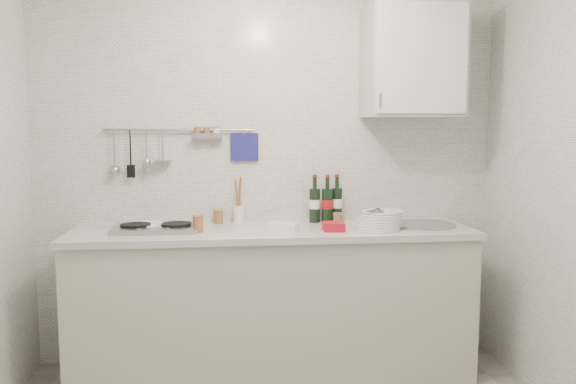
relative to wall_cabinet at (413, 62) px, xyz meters
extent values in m
cube|color=silver|center=(-0.90, 0.18, -0.70)|extent=(3.00, 0.02, 2.50)
cube|color=#B1AEA3|center=(-0.90, -0.12, -1.51)|extent=(2.40, 0.60, 0.88)
cube|color=silver|center=(-0.90, -0.12, -1.05)|extent=(2.44, 0.64, 0.04)
cube|color=black|center=(-0.90, -0.10, -1.90)|extent=(2.34, 0.52, 0.10)
cube|color=#93969B|center=(-1.60, -0.12, -1.01)|extent=(0.50, 0.32, 0.03)
cylinder|color=black|center=(-1.72, -0.12, -0.99)|extent=(0.18, 0.18, 0.01)
cylinder|color=black|center=(-1.48, -0.12, -0.99)|extent=(0.18, 0.18, 0.01)
cylinder|color=#93969B|center=(0.05, -0.12, -1.02)|extent=(0.40, 0.40, 0.02)
cylinder|color=#93969B|center=(0.05, -0.12, -1.08)|extent=(0.34, 0.34, 0.10)
cylinder|color=#93969B|center=(-1.47, 0.15, -0.43)|extent=(0.95, 0.02, 0.02)
cube|color=navy|center=(-1.06, 0.17, -0.54)|extent=(0.18, 0.02, 0.18)
cube|color=#B1AEA3|center=(0.00, 0.01, 0.00)|extent=(0.60, 0.35, 0.70)
cube|color=white|center=(0.00, -0.18, 0.00)|extent=(0.56, 0.01, 0.66)
cylinder|color=#93969B|center=(-0.26, -0.19, -0.25)|extent=(0.01, 0.01, 0.08)
cylinder|color=#4C63AC|center=(-1.69, -0.06, -1.02)|extent=(0.26, 0.26, 0.01)
cylinder|color=#4C63AC|center=(-1.68, -0.06, -1.01)|extent=(0.26, 0.26, 0.01)
cylinder|color=#4C63AC|center=(-1.68, -0.05, -1.00)|extent=(0.25, 0.25, 0.01)
cylinder|color=white|center=(-0.28, -0.22, -1.02)|extent=(0.29, 0.29, 0.01)
cylinder|color=white|center=(-0.27, -0.22, -1.01)|extent=(0.28, 0.28, 0.01)
cylinder|color=white|center=(-0.27, -0.21, -1.00)|extent=(0.28, 0.28, 0.01)
cylinder|color=white|center=(-0.26, -0.21, -0.98)|extent=(0.27, 0.27, 0.01)
cylinder|color=white|center=(-0.25, -0.20, -0.97)|extent=(0.27, 0.27, 0.01)
cylinder|color=white|center=(-0.25, -0.20, -0.95)|extent=(0.26, 0.26, 0.01)
cylinder|color=white|center=(-0.24, -0.19, -0.94)|extent=(0.25, 0.25, 0.01)
cylinder|color=white|center=(-0.24, -0.19, -0.93)|extent=(0.25, 0.25, 0.01)
cube|color=white|center=(-0.85, -0.24, -1.00)|extent=(0.20, 0.15, 0.05)
cube|color=red|center=(-0.55, -0.24, -1.00)|extent=(0.13, 0.13, 0.05)
cylinder|color=white|center=(-1.10, 0.13, -0.98)|extent=(0.07, 0.07, 0.11)
cylinder|color=olive|center=(-1.09, 0.13, -0.84)|extent=(0.03, 0.05, 0.22)
cylinder|color=olive|center=(-1.11, 0.14, -0.85)|extent=(0.04, 0.04, 0.20)
cylinder|color=brown|center=(-1.23, 0.11, -0.99)|extent=(0.06, 0.06, 0.08)
cylinder|color=tan|center=(-1.23, 0.11, -0.94)|extent=(0.06, 0.06, 0.01)
cylinder|color=brown|center=(-0.29, 0.02, -1.00)|extent=(0.06, 0.06, 0.06)
cylinder|color=tan|center=(-0.29, 0.02, -0.96)|extent=(0.07, 0.07, 0.01)
cylinder|color=brown|center=(-0.48, -0.01, -1.00)|extent=(0.06, 0.06, 0.06)
cylinder|color=tan|center=(-0.48, -0.01, -0.96)|extent=(0.06, 0.06, 0.01)
cylinder|color=brown|center=(-1.35, -0.19, -0.98)|extent=(0.06, 0.06, 0.10)
cylinder|color=tan|center=(-1.35, -0.19, -0.93)|extent=(0.07, 0.07, 0.01)
camera|label=1|loc=(-1.19, -3.49, -0.44)|focal=35.00mm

